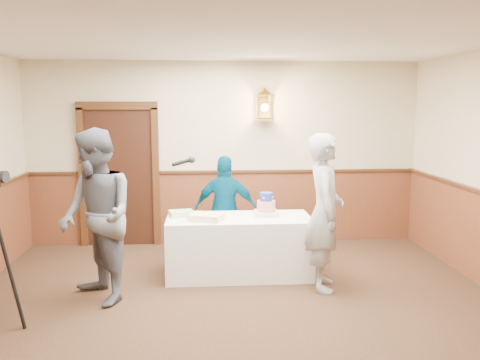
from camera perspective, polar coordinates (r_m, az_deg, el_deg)
The scene contains 9 objects.
ground at distance 4.81m, azimuth 0.10°, elevation -18.01°, with size 7.00×7.00×0.00m, color black.
room_shell at distance 4.80m, azimuth -0.93°, elevation 0.99°, with size 6.02×7.02×2.81m.
display_table at distance 6.46m, azimuth -0.13°, elevation -7.44°, with size 1.80×0.80×0.75m, color white.
tiered_cake at distance 6.44m, azimuth 2.95°, elevation -2.99°, with size 0.29×0.29×0.30m.
sheet_cake_yellow at distance 6.20m, azimuth -3.79°, elevation -4.18°, with size 0.39×0.30×0.08m, color #F6DB93.
sheet_cake_green at distance 6.45m, azimuth -6.60°, elevation -3.77°, with size 0.30×0.24×0.07m, color #B0D596.
interviewer at distance 5.68m, azimuth -15.82°, elevation -3.97°, with size 1.61×1.17×1.90m.
baker at distance 5.97m, azimuth 9.48°, elevation -3.57°, with size 0.67×0.44×1.83m, color #97989C.
assistant_p at distance 6.91m, azimuth -1.61°, elevation -3.33°, with size 0.86×0.36×1.46m, color #003B59.
Camera 1 is at (-0.31, -4.30, 2.15)m, focal length 38.00 mm.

